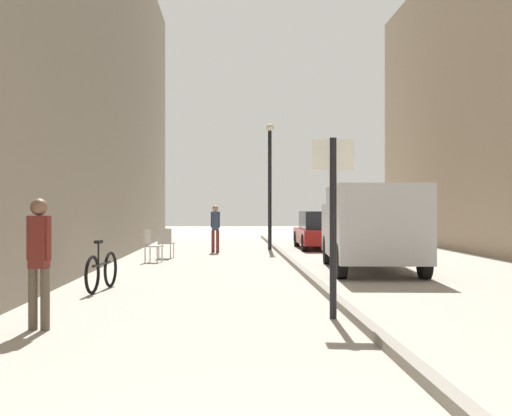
# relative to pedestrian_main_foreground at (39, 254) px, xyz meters

# --- Properties ---
(ground_plane) EXTENTS (80.00, 80.00, 0.00)m
(ground_plane) POSITION_rel_pedestrian_main_foreground_xyz_m (2.69, 5.87, -0.99)
(ground_plane) COLOR #A8A093
(building_facade_left) EXTENTS (2.67, 40.00, 11.42)m
(building_facade_left) POSITION_rel_pedestrian_main_foreground_xyz_m (-2.25, 5.87, 4.72)
(building_facade_left) COLOR gray
(building_facade_left) RESTS_ON ground_plane
(kerb_strip) EXTENTS (0.16, 40.00, 0.12)m
(kerb_strip) POSITION_rel_pedestrian_main_foreground_xyz_m (4.27, 5.87, -0.93)
(kerb_strip) COLOR gray
(kerb_strip) RESTS_ON ground_plane
(pedestrian_main_foreground) EXTENTS (0.34, 0.23, 1.72)m
(pedestrian_main_foreground) POSITION_rel_pedestrian_main_foreground_xyz_m (0.00, 0.00, 0.00)
(pedestrian_main_foreground) COLOR brown
(pedestrian_main_foreground) RESTS_ON ground_plane
(pedestrian_mid_block) EXTENTS (0.33, 0.22, 1.67)m
(pedestrian_mid_block) POSITION_rel_pedestrian_main_foreground_xyz_m (1.99, 14.33, -0.03)
(pedestrian_mid_block) COLOR maroon
(pedestrian_mid_block) RESTS_ON ground_plane
(delivery_van) EXTENTS (2.43, 5.51, 2.13)m
(delivery_van) POSITION_rel_pedestrian_main_foreground_xyz_m (6.05, 7.60, 0.17)
(delivery_van) COLOR #B7B7BC
(delivery_van) RESTS_ON ground_plane
(parked_car) EXTENTS (1.87, 4.22, 1.45)m
(parked_car) POSITION_rel_pedestrian_main_foreground_xyz_m (6.05, 16.19, -0.28)
(parked_car) COLOR maroon
(parked_car) RESTS_ON ground_plane
(street_sign_post) EXTENTS (0.60, 0.11, 2.60)m
(street_sign_post) POSITION_rel_pedestrian_main_foreground_xyz_m (3.97, 0.68, 0.55)
(street_sign_post) COLOR black
(street_sign_post) RESTS_ON ground_plane
(lamp_post) EXTENTS (0.28, 0.28, 4.76)m
(lamp_post) POSITION_rel_pedestrian_main_foreground_xyz_m (4.02, 15.72, 1.73)
(lamp_post) COLOR black
(lamp_post) RESTS_ON ground_plane
(bicycle_leaning) EXTENTS (0.30, 1.76, 0.98)m
(bicycle_leaning) POSITION_rel_pedestrian_main_foreground_xyz_m (0.03, 3.96, -0.61)
(bicycle_leaning) COLOR black
(bicycle_leaning) RESTS_ON ground_plane
(cafe_chair_near_window) EXTENTS (0.54, 0.54, 0.94)m
(cafe_chair_near_window) POSITION_rel_pedestrian_main_foreground_xyz_m (0.20, 10.36, -0.45)
(cafe_chair_near_window) COLOR #B7B2A8
(cafe_chair_near_window) RESTS_ON ground_plane
(cafe_chair_by_doorway) EXTENTS (0.51, 0.51, 0.94)m
(cafe_chair_by_doorway) POSITION_rel_pedestrian_main_foreground_xyz_m (0.48, 11.82, -0.45)
(cafe_chair_by_doorway) COLOR #B7B2A8
(cafe_chair_by_doorway) RESTS_ON ground_plane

